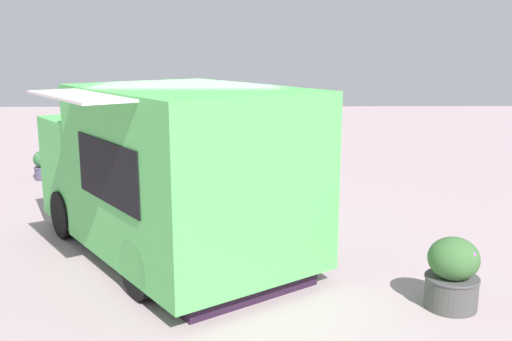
{
  "coord_description": "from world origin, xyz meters",
  "views": [
    {
      "loc": [
        0.81,
        -8.43,
        2.93
      ],
      "look_at": [
        0.95,
        0.31,
        1.03
      ],
      "focal_mm": 40.19,
      "sensor_mm": 36.0,
      "label": 1
    }
  ],
  "objects_px": {
    "planter_flowering_far": "(45,165)",
    "planter_flowering_near": "(453,274)",
    "person_customer": "(270,162)",
    "food_truck": "(170,175)"
  },
  "relations": [
    {
      "from": "food_truck",
      "to": "planter_flowering_near",
      "type": "distance_m",
      "value": 3.95
    },
    {
      "from": "food_truck",
      "to": "planter_flowering_far",
      "type": "bearing_deg",
      "value": 126.11
    },
    {
      "from": "food_truck",
      "to": "planter_flowering_near",
      "type": "xyz_separation_m",
      "value": [
        3.41,
        -1.85,
        -0.74
      ]
    },
    {
      "from": "planter_flowering_far",
      "to": "planter_flowering_near",
      "type": "bearing_deg",
      "value": -43.83
    },
    {
      "from": "person_customer",
      "to": "planter_flowering_near",
      "type": "xyz_separation_m",
      "value": [
        1.8,
        -6.88,
        0.08
      ]
    },
    {
      "from": "person_customer",
      "to": "planter_flowering_near",
      "type": "relative_size",
      "value": 1.01
    },
    {
      "from": "food_truck",
      "to": "planter_flowering_far",
      "type": "distance_m",
      "value": 5.92
    },
    {
      "from": "food_truck",
      "to": "planter_flowering_far",
      "type": "xyz_separation_m",
      "value": [
        -3.45,
        4.73,
        -0.81
      ]
    },
    {
      "from": "person_customer",
      "to": "planter_flowering_near",
      "type": "distance_m",
      "value": 7.11
    },
    {
      "from": "person_customer",
      "to": "planter_flowering_far",
      "type": "xyz_separation_m",
      "value": [
        -5.06,
        -0.29,
        0.01
      ]
    }
  ]
}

